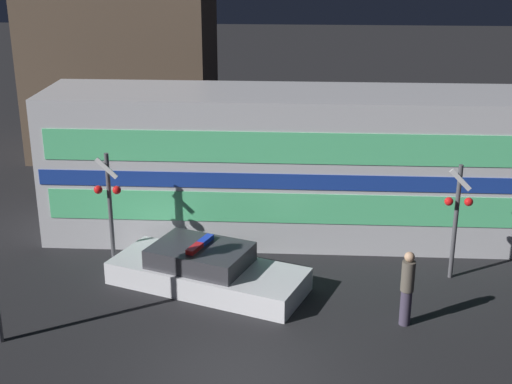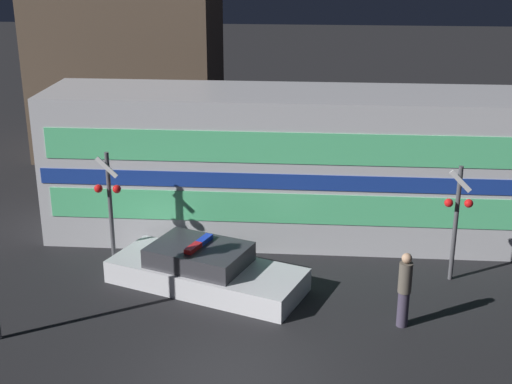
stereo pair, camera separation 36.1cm
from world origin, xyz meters
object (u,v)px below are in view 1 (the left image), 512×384
(police_car, at_px, (206,271))
(pedestrian, at_px, (407,288))
(train, at_px, (298,165))
(crossing_signal_near, at_px, (457,214))

(police_car, bearing_deg, pedestrian, 2.18)
(train, height_order, police_car, train)
(train, height_order, pedestrian, train)
(police_car, distance_m, crossing_signal_near, 6.44)
(train, distance_m, police_car, 4.51)
(police_car, bearing_deg, crossing_signal_near, 28.22)
(police_car, xyz_separation_m, pedestrian, (4.74, -1.59, 0.49))
(train, relative_size, crossing_signal_near, 4.72)
(pedestrian, xyz_separation_m, crossing_signal_near, (1.50, 2.41, 0.86))
(train, relative_size, pedestrian, 8.02)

